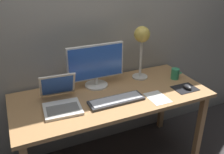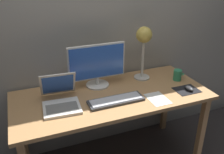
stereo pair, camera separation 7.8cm
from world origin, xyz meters
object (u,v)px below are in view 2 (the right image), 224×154
at_px(mouse, 189,88).
at_px(coffee_mug, 178,75).
at_px(monitor, 97,64).
at_px(desk_lamp, 144,40).
at_px(keyboard_main, 116,100).
at_px(laptop, 60,96).

relative_size(mouse, coffee_mug, 0.88).
bearing_deg(monitor, desk_lamp, -0.65).
bearing_deg(coffee_mug, keyboard_main, -166.94).
distance_m(monitor, coffee_mug, 0.75).
distance_m(laptop, desk_lamp, 0.87).
bearing_deg(desk_lamp, monitor, 179.35).
bearing_deg(desk_lamp, laptop, -167.35).
xyz_separation_m(desk_lamp, mouse, (0.26, -0.37, -0.34)).
relative_size(monitor, coffee_mug, 4.53).
height_order(desk_lamp, mouse, desk_lamp).
height_order(laptop, coffee_mug, laptop).
relative_size(monitor, mouse, 5.16).
distance_m(monitor, mouse, 0.80).
height_order(monitor, keyboard_main, monitor).
bearing_deg(laptop, monitor, 27.00).
relative_size(laptop, desk_lamp, 0.76).
bearing_deg(keyboard_main, desk_lamp, 38.69).
distance_m(keyboard_main, mouse, 0.65).
height_order(keyboard_main, mouse, mouse).
relative_size(keyboard_main, mouse, 4.59).
relative_size(monitor, keyboard_main, 1.12).
bearing_deg(desk_lamp, keyboard_main, -141.31).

